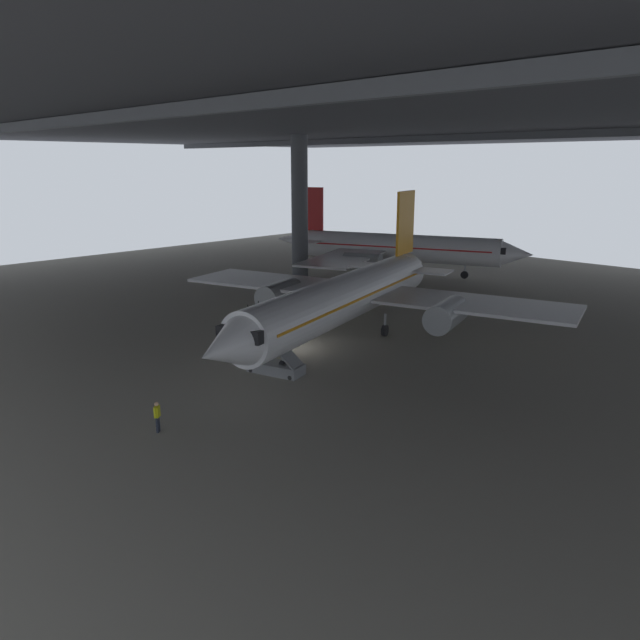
{
  "coord_description": "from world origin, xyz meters",
  "views": [
    {
      "loc": [
        31.42,
        -29.29,
        13.35
      ],
      "look_at": [
        2.55,
        0.51,
        2.47
      ],
      "focal_mm": 33.76,
      "sensor_mm": 36.0,
      "label": 1
    }
  ],
  "objects_px": {
    "airplane_distant": "(393,247)",
    "airplane_main": "(348,296)",
    "boarding_stairs": "(275,362)",
    "baggage_tug": "(342,298)",
    "crew_worker_near_nose": "(157,415)",
    "crew_worker_by_stairs": "(280,342)"
  },
  "relations": [
    {
      "from": "airplane_main",
      "to": "airplane_distant",
      "type": "bearing_deg",
      "value": 120.59
    },
    {
      "from": "crew_worker_near_nose",
      "to": "baggage_tug",
      "type": "xyz_separation_m",
      "value": [
        -12.69,
        28.1,
        -0.41
      ]
    },
    {
      "from": "airplane_distant",
      "to": "baggage_tug",
      "type": "xyz_separation_m",
      "value": [
        6.61,
        -16.65,
        -2.71
      ]
    },
    {
      "from": "boarding_stairs",
      "to": "airplane_distant",
      "type": "height_order",
      "value": "airplane_distant"
    },
    {
      "from": "airplane_distant",
      "to": "baggage_tug",
      "type": "relative_size",
      "value": 12.52
    },
    {
      "from": "boarding_stairs",
      "to": "airplane_distant",
      "type": "relative_size",
      "value": 0.15
    },
    {
      "from": "airplane_distant",
      "to": "crew_worker_by_stairs",
      "type": "bearing_deg",
      "value": -65.58
    },
    {
      "from": "crew_worker_near_nose",
      "to": "airplane_distant",
      "type": "bearing_deg",
      "value": 113.33
    },
    {
      "from": "airplane_distant",
      "to": "boarding_stairs",
      "type": "bearing_deg",
      "value": -63.97
    },
    {
      "from": "boarding_stairs",
      "to": "baggage_tug",
      "type": "xyz_separation_m",
      "value": [
        -10.29,
        17.95,
        -0.19
      ]
    },
    {
      "from": "airplane_main",
      "to": "airplane_distant",
      "type": "distance_m",
      "value": 29.3
    },
    {
      "from": "crew_worker_near_nose",
      "to": "crew_worker_by_stairs",
      "type": "height_order",
      "value": "crew_worker_by_stairs"
    },
    {
      "from": "crew_worker_by_stairs",
      "to": "airplane_distant",
      "type": "height_order",
      "value": "airplane_distant"
    },
    {
      "from": "airplane_distant",
      "to": "crew_worker_near_nose",
      "type": "bearing_deg",
      "value": -66.67
    },
    {
      "from": "airplane_distant",
      "to": "airplane_main",
      "type": "bearing_deg",
      "value": -59.41
    },
    {
      "from": "boarding_stairs",
      "to": "baggage_tug",
      "type": "relative_size",
      "value": 1.82
    },
    {
      "from": "baggage_tug",
      "to": "airplane_main",
      "type": "bearing_deg",
      "value": -45.91
    },
    {
      "from": "baggage_tug",
      "to": "crew_worker_by_stairs",
      "type": "bearing_deg",
      "value": -62.7
    },
    {
      "from": "airplane_main",
      "to": "baggage_tug",
      "type": "height_order",
      "value": "airplane_main"
    },
    {
      "from": "airplane_main",
      "to": "boarding_stairs",
      "type": "bearing_deg",
      "value": -78.02
    },
    {
      "from": "airplane_main",
      "to": "boarding_stairs",
      "type": "height_order",
      "value": "airplane_main"
    },
    {
      "from": "crew_worker_near_nose",
      "to": "crew_worker_by_stairs",
      "type": "distance_m",
      "value": 13.65
    }
  ]
}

